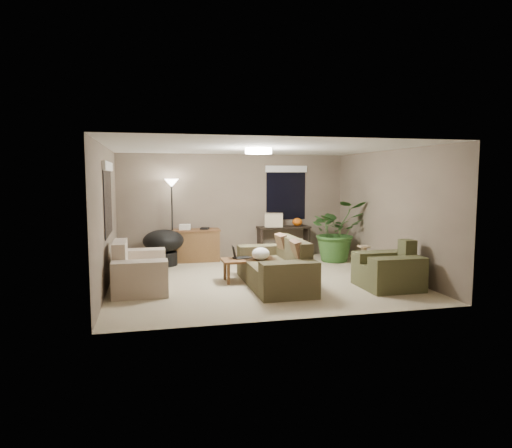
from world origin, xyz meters
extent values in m
plane|color=#BEAE8D|center=(0.00, 0.00, 0.00)|extent=(5.50, 5.50, 0.00)
plane|color=white|center=(0.00, 0.00, 2.50)|extent=(5.50, 5.50, 0.00)
plane|color=#756556|center=(0.00, 2.50, 1.25)|extent=(5.50, 0.00, 5.50)
plane|color=#756556|center=(0.00, -2.50, 1.25)|extent=(5.50, 0.00, 5.50)
plane|color=#756556|center=(-2.75, 0.00, 1.25)|extent=(0.00, 5.00, 5.00)
plane|color=#756556|center=(2.75, 0.00, 1.25)|extent=(0.00, 5.00, 5.00)
cube|color=#47412A|center=(0.16, -0.54, 0.21)|extent=(0.95, 1.48, 0.42)
cube|color=brown|center=(0.53, -0.54, 0.64)|extent=(0.22, 1.48, 0.43)
cube|color=brown|center=(0.16, -1.46, 0.30)|extent=(0.95, 0.36, 0.60)
cube|color=#4E482E|center=(0.16, 0.38, 0.30)|extent=(0.95, 0.36, 0.60)
cube|color=#8C7251|center=(0.46, -0.99, 0.65)|extent=(0.27, 0.47, 0.47)
cube|color=#8C7251|center=(0.46, -0.09, 0.65)|extent=(0.24, 0.45, 0.47)
cube|color=beige|center=(-2.18, -0.20, 0.21)|extent=(0.90, 0.88, 0.42)
cube|color=beige|center=(-2.52, -0.20, 0.64)|extent=(0.22, 0.88, 0.43)
cube|color=beige|center=(-2.18, -0.82, 0.30)|extent=(0.90, 0.36, 0.60)
cube|color=beige|center=(-2.18, 0.42, 0.30)|extent=(0.90, 0.36, 0.60)
cube|color=#4B4C2E|center=(2.08, -1.17, 0.21)|extent=(0.95, 0.28, 0.42)
cube|color=#4D4E2E|center=(2.44, -1.17, 0.64)|extent=(0.22, 0.28, 0.43)
cube|color=brown|center=(2.08, -1.49, 0.30)|extent=(0.95, 0.36, 0.60)
cube|color=brown|center=(2.08, -0.85, 0.30)|extent=(0.95, 0.36, 0.60)
cube|color=brown|center=(-0.21, -0.07, 0.40)|extent=(1.00, 0.55, 0.04)
cylinder|color=brown|center=(-0.63, -0.27, 0.19)|extent=(0.06, 0.06, 0.38)
cylinder|color=brown|center=(0.21, -0.27, 0.19)|extent=(0.06, 0.06, 0.38)
cylinder|color=brown|center=(-0.63, 0.13, 0.19)|extent=(0.06, 0.06, 0.38)
cylinder|color=brown|center=(0.21, 0.13, 0.19)|extent=(0.06, 0.06, 0.38)
cube|color=black|center=(-0.31, 0.03, 0.43)|extent=(0.38, 0.31, 0.02)
cube|color=black|center=(-0.47, 0.03, 0.55)|extent=(0.07, 0.23, 0.22)
ellipsoid|color=white|center=(-0.01, -0.22, 0.54)|extent=(0.38, 0.35, 0.23)
cube|color=brown|center=(-0.97, 2.16, 0.35)|extent=(1.05, 0.45, 0.71)
cube|color=brown|center=(-0.97, 2.16, 0.73)|extent=(1.10, 0.50, 0.04)
cube|color=silver|center=(-1.22, 2.16, 0.81)|extent=(0.28, 0.23, 0.12)
cube|color=black|center=(-0.77, 2.11, 0.77)|extent=(0.24, 0.27, 0.04)
cube|color=black|center=(1.19, 2.28, 0.73)|extent=(1.30, 0.40, 0.04)
cube|color=black|center=(0.59, 2.28, 0.35)|extent=(0.05, 0.38, 0.71)
cube|color=black|center=(1.79, 2.28, 0.35)|extent=(0.05, 0.38, 0.71)
cube|color=black|center=(1.19, 2.28, 0.15)|extent=(1.25, 0.36, 0.03)
ellipsoid|color=orange|center=(1.54, 2.28, 0.85)|extent=(0.28, 0.28, 0.20)
cube|color=beige|center=(0.94, 2.28, 0.91)|extent=(0.51, 0.43, 0.33)
cylinder|color=black|center=(-1.72, 1.84, 0.15)|extent=(0.60, 0.60, 0.30)
ellipsoid|color=black|center=(-1.72, 1.84, 0.55)|extent=(1.11, 1.11, 0.50)
cylinder|color=black|center=(-1.51, 2.13, 0.01)|extent=(0.28, 0.28, 0.02)
cylinder|color=black|center=(-1.51, 2.13, 0.90)|extent=(0.04, 0.04, 1.78)
cone|color=white|center=(-1.51, 2.13, 1.82)|extent=(0.32, 0.32, 0.18)
cylinder|color=white|center=(0.00, 0.00, 2.44)|extent=(0.50, 0.50, 0.10)
imported|color=#2D5923|center=(2.21, 1.44, 0.56)|extent=(1.28, 1.42, 1.11)
cube|color=tan|center=(2.42, 0.45, 0.01)|extent=(0.32, 0.32, 0.03)
cylinder|color=tan|center=(2.42, 0.45, 0.25)|extent=(0.12, 0.12, 0.44)
cube|color=tan|center=(2.42, 0.45, 0.48)|extent=(0.22, 0.22, 0.03)
cube|color=black|center=(-2.73, 0.30, 1.55)|extent=(0.01, 1.50, 1.30)
cube|color=white|center=(-2.71, 0.30, 2.15)|extent=(0.05, 1.56, 0.16)
cube|color=black|center=(1.30, 2.48, 1.55)|extent=(1.00, 0.01, 1.30)
cube|color=white|center=(1.30, 2.46, 2.15)|extent=(1.06, 0.05, 0.16)
camera|label=1|loc=(-2.01, -8.35, 1.97)|focal=32.00mm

